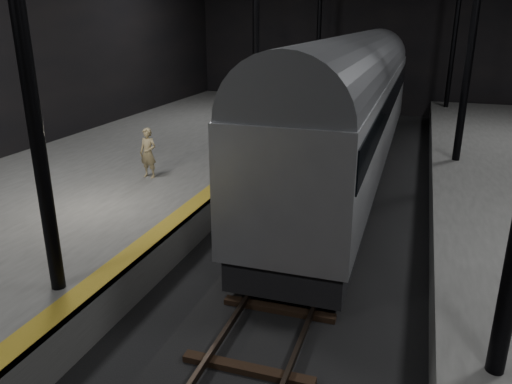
% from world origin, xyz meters
% --- Properties ---
extents(ground, '(44.00, 44.00, 0.00)m').
position_xyz_m(ground, '(0.00, 0.00, 0.00)').
color(ground, black).
rests_on(ground, ground).
extents(platform_left, '(9.00, 43.80, 1.00)m').
position_xyz_m(platform_left, '(-7.50, 0.00, 0.50)').
color(platform_left, '#50504E').
rests_on(platform_left, ground).
extents(tactile_strip, '(0.50, 43.80, 0.01)m').
position_xyz_m(tactile_strip, '(-3.25, 0.00, 1.00)').
color(tactile_strip, olive).
rests_on(tactile_strip, platform_left).
extents(track, '(2.40, 43.00, 0.24)m').
position_xyz_m(track, '(0.00, 0.00, 0.07)').
color(track, '#3F3328').
rests_on(track, ground).
extents(train, '(2.92, 19.50, 5.21)m').
position_xyz_m(train, '(-0.00, 7.58, 2.91)').
color(train, '#A9ABB1').
rests_on(train, ground).
extents(woman, '(0.62, 0.44, 1.60)m').
position_xyz_m(woman, '(-5.66, 2.71, 1.80)').
color(woman, '#9A885E').
rests_on(woman, platform_left).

